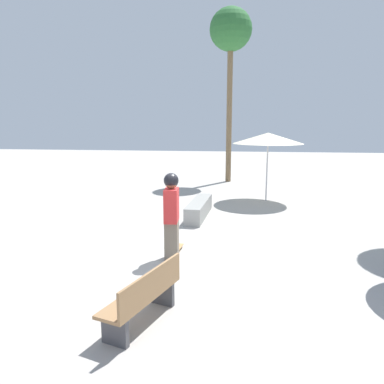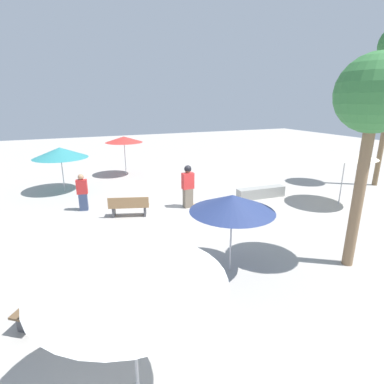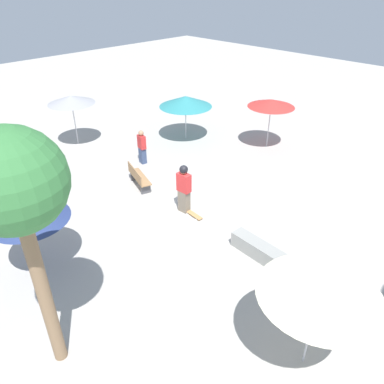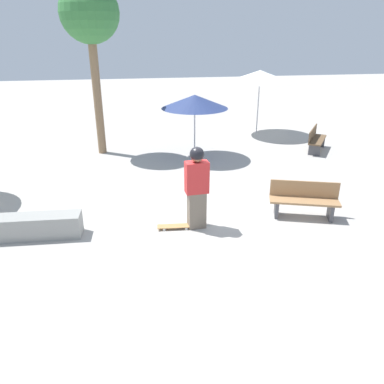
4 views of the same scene
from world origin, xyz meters
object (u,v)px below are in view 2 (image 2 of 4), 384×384
at_px(shade_umbrella_cream, 346,153).
at_px(palm_tree_center_right, 375,98).
at_px(concrete_ledge, 261,193).
at_px(bench_far, 47,296).
at_px(skateboard, 198,204).
at_px(shade_umbrella_white, 130,265).
at_px(shade_umbrella_teal, 60,153).
at_px(bystander_watching, 82,192).
at_px(shade_umbrella_red, 124,139).
at_px(bench_near, 129,206).
at_px(shade_umbrella_navy, 232,203).
at_px(skater_main, 188,185).

height_order(shade_umbrella_cream, palm_tree_center_right, palm_tree_center_right).
relative_size(concrete_ledge, bench_far, 1.58).
distance_m(skateboard, shade_umbrella_white, 9.51).
bearing_deg(shade_umbrella_teal, bystander_watching, 101.36).
relative_size(shade_umbrella_red, palm_tree_center_right, 0.43).
relative_size(skateboard, bystander_watching, 0.51).
bearing_deg(shade_umbrella_cream, bench_near, -14.34).
xyz_separation_m(skateboard, palm_tree_center_right, (-1.86, 6.25, 4.49)).
height_order(bench_near, shade_umbrella_cream, shade_umbrella_cream).
height_order(shade_umbrella_red, shade_umbrella_navy, shade_umbrella_red).
xyz_separation_m(shade_umbrella_teal, bystander_watching, (-0.69, 3.44, -1.20)).
bearing_deg(bench_far, shade_umbrella_cream, -41.81).
height_order(skater_main, shade_umbrella_teal, shade_umbrella_teal).
bearing_deg(skater_main, shade_umbrella_teal, 131.36).
xyz_separation_m(concrete_ledge, bystander_watching, (7.98, -1.59, 0.54)).
bearing_deg(palm_tree_center_right, concrete_ledge, -102.93).
bearing_deg(concrete_ledge, skater_main, -2.47).
distance_m(shade_umbrella_teal, bystander_watching, 3.71).
relative_size(shade_umbrella_teal, palm_tree_center_right, 0.48).
bearing_deg(skateboard, bystander_watching, 168.19).
bearing_deg(bench_near, bystander_watching, 155.53).
bearing_deg(palm_tree_center_right, shade_umbrella_teal, -56.79).
relative_size(skater_main, shade_umbrella_red, 0.78).
bearing_deg(bench_far, shade_umbrella_teal, 32.17).
relative_size(skater_main, bystander_watching, 1.18).
distance_m(shade_umbrella_cream, bystander_watching, 11.40).
bearing_deg(shade_umbrella_red, shade_umbrella_teal, 30.91).
relative_size(skateboard, shade_umbrella_navy, 0.36).
bearing_deg(concrete_ledge, shade_umbrella_red, -55.08).
distance_m(shade_umbrella_navy, shade_umbrella_teal, 10.79).
bearing_deg(shade_umbrella_red, bench_near, 79.51).
bearing_deg(shade_umbrella_teal, concrete_ledge, 149.88).
xyz_separation_m(skater_main, concrete_ledge, (-3.75, 0.16, -0.76)).
xyz_separation_m(bench_far, shade_umbrella_white, (-1.31, 2.84, 2.00)).
xyz_separation_m(shade_umbrella_cream, shade_umbrella_teal, (11.33, -7.25, -0.33)).
relative_size(bench_near, palm_tree_center_right, 0.29).
xyz_separation_m(shade_umbrella_cream, palm_tree_center_right, (4.05, 3.87, 2.22)).
relative_size(skater_main, bench_far, 1.20).
height_order(bench_far, bystander_watching, bystander_watching).
bearing_deg(shade_umbrella_navy, palm_tree_center_right, 161.17).
relative_size(shade_umbrella_red, shade_umbrella_white, 0.91).
bearing_deg(skateboard, shade_umbrella_teal, 142.98).
relative_size(skateboard, shade_umbrella_cream, 0.32).
distance_m(bench_far, shade_umbrella_red, 12.97).
height_order(skateboard, shade_umbrella_red, shade_umbrella_red).
bearing_deg(shade_umbrella_cream, concrete_ledge, -39.85).
relative_size(bench_near, bench_far, 1.06).
distance_m(skater_main, bench_far, 7.50).
xyz_separation_m(shade_umbrella_white, palm_tree_center_right, (-6.51, -1.70, 2.13)).
relative_size(skateboard, palm_tree_center_right, 0.14).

